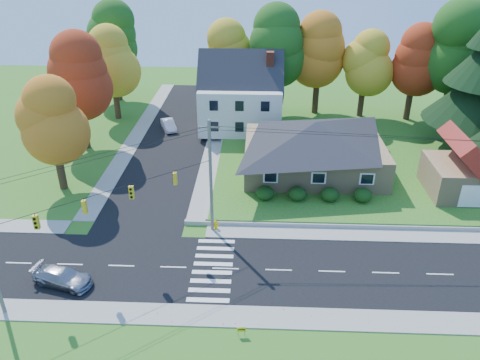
# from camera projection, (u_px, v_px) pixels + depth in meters

# --- Properties ---
(ground) EXTENTS (120.00, 120.00, 0.00)m
(ground) POSITION_uv_depth(u_px,v_px,m) (226.00, 269.00, 35.40)
(ground) COLOR #3D7923
(road_main) EXTENTS (90.00, 8.00, 0.02)m
(road_main) POSITION_uv_depth(u_px,v_px,m) (226.00, 269.00, 35.40)
(road_main) COLOR black
(road_main) RESTS_ON ground
(road_cross) EXTENTS (8.00, 44.00, 0.02)m
(road_cross) POSITION_uv_depth(u_px,v_px,m) (177.00, 136.00, 58.66)
(road_cross) COLOR black
(road_cross) RESTS_ON ground
(sidewalk_north) EXTENTS (90.00, 2.00, 0.08)m
(sidewalk_north) POSITION_uv_depth(u_px,v_px,m) (230.00, 231.00, 39.80)
(sidewalk_north) COLOR #9C9A90
(sidewalk_north) RESTS_ON ground
(sidewalk_south) EXTENTS (90.00, 2.00, 0.08)m
(sidewalk_south) POSITION_uv_depth(u_px,v_px,m) (220.00, 316.00, 30.96)
(sidewalk_south) COLOR #9C9A90
(sidewalk_south) RESTS_ON ground
(lawn) EXTENTS (30.00, 30.00, 0.50)m
(lawn) POSITION_uv_depth(u_px,v_px,m) (352.00, 153.00, 53.35)
(lawn) COLOR #3D7923
(lawn) RESTS_ON ground
(ranch_house) EXTENTS (14.60, 10.60, 5.40)m
(ranch_house) POSITION_uv_depth(u_px,v_px,m) (314.00, 146.00, 47.71)
(ranch_house) COLOR tan
(ranch_house) RESTS_ON lawn
(colonial_house) EXTENTS (10.40, 8.40, 9.60)m
(colonial_house) POSITION_uv_depth(u_px,v_px,m) (241.00, 96.00, 57.99)
(colonial_house) COLOR silver
(colonial_house) RESTS_ON lawn
(garage) EXTENTS (7.30, 6.30, 4.60)m
(garage) POSITION_uv_depth(u_px,v_px,m) (468.00, 170.00, 43.84)
(garage) COLOR tan
(garage) RESTS_ON lawn
(hedge_row) EXTENTS (10.70, 1.70, 1.27)m
(hedge_row) POSITION_uv_depth(u_px,v_px,m) (314.00, 194.00, 43.25)
(hedge_row) COLOR #163A10
(hedge_row) RESTS_ON lawn
(traffic_infrastructure) EXTENTS (38.10, 10.66, 10.00)m
(traffic_infrastructure) POSITION_uv_depth(u_px,v_px,m) (224.00, 201.00, 34.20)
(traffic_infrastructure) COLOR #666059
(traffic_infrastructure) RESTS_ON ground
(tree_lot_0) EXTENTS (6.72, 6.72, 12.51)m
(tree_lot_0) POSITION_uv_depth(u_px,v_px,m) (228.00, 55.00, 61.63)
(tree_lot_0) COLOR #3F2A19
(tree_lot_0) RESTS_ON lawn
(tree_lot_1) EXTENTS (7.84, 7.84, 14.60)m
(tree_lot_1) POSITION_uv_depth(u_px,v_px,m) (274.00, 47.00, 59.91)
(tree_lot_1) COLOR #3F2A19
(tree_lot_1) RESTS_ON lawn
(tree_lot_2) EXTENTS (7.28, 7.28, 13.56)m
(tree_lot_2) POSITION_uv_depth(u_px,v_px,m) (319.00, 51.00, 60.88)
(tree_lot_2) COLOR #3F2A19
(tree_lot_2) RESTS_ON lawn
(tree_lot_3) EXTENTS (6.16, 6.16, 11.47)m
(tree_lot_3) POSITION_uv_depth(u_px,v_px,m) (366.00, 63.00, 60.38)
(tree_lot_3) COLOR #3F2A19
(tree_lot_3) RESTS_ON lawn
(tree_lot_4) EXTENTS (6.72, 6.72, 12.51)m
(tree_lot_4) POSITION_uv_depth(u_px,v_px,m) (416.00, 60.00, 58.97)
(tree_lot_4) COLOR #3F2A19
(tree_lot_4) RESTS_ON lawn
(tree_lot_5) EXTENTS (8.40, 8.40, 15.64)m
(tree_lot_5) POSITION_uv_depth(u_px,v_px,m) (457.00, 48.00, 56.14)
(tree_lot_5) COLOR #3F2A19
(tree_lot_5) RESTS_ON lawn
(tree_west_0) EXTENTS (6.16, 6.16, 11.47)m
(tree_west_0) POSITION_uv_depth(u_px,v_px,m) (51.00, 120.00, 43.29)
(tree_west_0) COLOR #3F2A19
(tree_west_0) RESTS_ON ground
(tree_west_1) EXTENTS (7.28, 7.28, 13.56)m
(tree_west_1) POSITION_uv_depth(u_px,v_px,m) (76.00, 77.00, 51.55)
(tree_west_1) COLOR #3F2A19
(tree_west_1) RESTS_ON ground
(tree_west_2) EXTENTS (6.72, 6.72, 12.51)m
(tree_west_2) POSITION_uv_depth(u_px,v_px,m) (111.00, 61.00, 60.65)
(tree_west_2) COLOR #3F2A19
(tree_west_2) RESTS_ON ground
(tree_west_3) EXTENTS (7.84, 7.84, 14.60)m
(tree_west_3) POSITION_uv_depth(u_px,v_px,m) (112.00, 38.00, 67.19)
(tree_west_3) COLOR #3F2A19
(tree_west_3) RESTS_ON ground
(silver_sedan) EXTENTS (4.77, 2.91, 1.29)m
(silver_sedan) POSITION_uv_depth(u_px,v_px,m) (62.00, 277.00, 33.52)
(silver_sedan) COLOR #8C8F9E
(silver_sedan) RESTS_ON road_main
(white_car) EXTENTS (2.78, 4.14, 1.29)m
(white_car) POSITION_uv_depth(u_px,v_px,m) (169.00, 125.00, 60.16)
(white_car) COLOR #B8B5CC
(white_car) RESTS_ON road_cross
(fire_hydrant) EXTENTS (0.48, 0.37, 0.84)m
(fire_hydrant) POSITION_uv_depth(u_px,v_px,m) (216.00, 225.00, 39.99)
(fire_hydrant) COLOR #FFD300
(fire_hydrant) RESTS_ON ground
(yard_sign) EXTENTS (0.57, 0.09, 0.71)m
(yard_sign) POSITION_uv_depth(u_px,v_px,m) (241.00, 330.00, 29.28)
(yard_sign) COLOR black
(yard_sign) RESTS_ON ground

